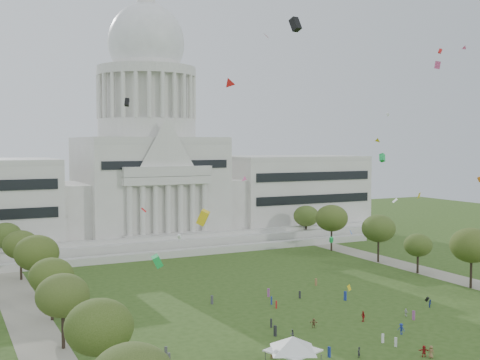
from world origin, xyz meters
TOP-DOWN VIEW (x-y plane):
  - ground at (0.00, 0.00)m, footprint 400.00×400.00m
  - capitol at (0.00, 113.59)m, footprint 160.00×64.50m
  - path_left at (-48.00, 30.00)m, footprint 8.00×160.00m
  - path_right at (48.00, 30.00)m, footprint 8.00×160.00m
  - row_tree_l_1 at (-44.07, -2.96)m, footprint 8.86×8.86m
  - row_tree_l_2 at (-45.04, 17.30)m, footprint 8.42×8.42m
  - row_tree_r_2 at (44.17, 17.44)m, footprint 9.55×9.55m
  - row_tree_l_3 at (-44.09, 33.92)m, footprint 8.12×8.12m
  - row_tree_r_3 at (44.40, 34.48)m, footprint 7.01×7.01m
  - row_tree_l_4 at (-44.08, 52.42)m, footprint 9.29×9.29m
  - row_tree_r_4 at (44.76, 50.04)m, footprint 9.19×9.19m
  - row_tree_l_5 at (-45.22, 71.01)m, footprint 8.33×8.33m
  - row_tree_r_5 at (43.49, 70.19)m, footprint 9.82×9.82m
  - row_tree_l_6 at (-46.87, 89.14)m, footprint 8.19×8.19m
  - row_tree_r_6 at (45.96, 88.13)m, footprint 8.42×8.42m
  - event_tent at (-17.08, -6.25)m, footprint 11.15×11.15m
  - person_2 at (24.33, 9.38)m, footprint 0.90×0.79m
  - person_3 at (7.60, -1.11)m, footprint 1.08×1.39m
  - person_4 at (6.48, 7.75)m, footprint 0.74×1.19m
  - person_5 at (-3.58, 8.74)m, footprint 1.60×1.36m
  - person_6 at (3.94, -11.82)m, footprint 0.86×1.07m
  - person_7 at (-5.73, -6.80)m, footprint 0.73×0.66m
  - person_8 at (-10.06, 5.40)m, footprint 0.74×0.47m
  - person_10 at (15.80, 6.85)m, footprint 0.58×0.93m
  - person_11 at (3.33, -10.96)m, footprint 1.77×1.33m
  - distant_crowd at (-14.83, 13.40)m, footprint 57.83×40.76m
  - kite_swarm at (0.90, 8.23)m, footprint 83.14×99.74m

SIDE VIEW (x-z plane):
  - ground at x=0.00m, z-range 0.00..0.00m
  - path_left at x=-48.00m, z-range 0.00..0.04m
  - path_right at x=48.00m, z-range 0.00..0.04m
  - person_10 at x=15.80m, z-range 0.00..1.50m
  - person_8 at x=-10.06m, z-range 0.00..1.51m
  - person_2 at x=24.33m, z-range 0.00..1.58m
  - person_7 at x=-5.73m, z-range 0.00..1.63m
  - person_5 at x=-3.58m, z-range 0.00..1.65m
  - distant_crowd at x=-14.83m, z-range -0.09..1.82m
  - person_11 at x=3.33m, z-range 0.00..1.78m
  - person_6 at x=3.94m, z-range 0.00..1.89m
  - person_3 at x=7.60m, z-range 0.00..1.91m
  - person_4 at x=6.48m, z-range 0.00..1.92m
  - event_tent at x=-17.08m, z-range 1.34..6.22m
  - row_tree_r_3 at x=44.40m, z-range 2.09..12.07m
  - row_tree_l_3 at x=-44.09m, z-range 2.43..13.98m
  - row_tree_l_6 at x=-46.87m, z-range 2.45..14.09m
  - row_tree_l_5 at x=-45.22m, z-range 2.49..14.34m
  - row_tree_r_6 at x=45.96m, z-range 2.52..14.49m
  - row_tree_l_2 at x=-45.04m, z-range 2.52..14.49m
  - row_tree_l_1 at x=-44.07m, z-range 2.65..15.25m
  - row_tree_r_4 at x=44.76m, z-range 2.76..15.82m
  - row_tree_l_4 at x=-44.08m, z-range 2.79..16.00m
  - row_tree_r_2 at x=44.17m, z-range 2.87..16.45m
  - row_tree_r_5 at x=43.49m, z-range 2.95..16.91m
  - capitol at x=0.00m, z-range -23.35..67.95m
  - kite_swarm at x=0.90m, z-range 2.53..63.81m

